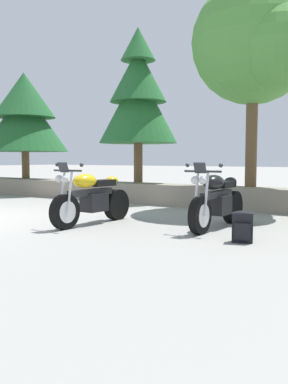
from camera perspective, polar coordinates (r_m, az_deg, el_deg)
stone_wall at (r=12.45m, az=-5.54°, el=0.15°), size 36.00×0.80×0.55m
motorcycle_yellow_near_left at (r=7.82m, az=-7.27°, el=-0.93°), size 0.67×2.06×1.18m
motorcycle_black_centre at (r=7.43m, az=10.07°, el=-1.26°), size 0.67×2.06×1.18m
rider_backpack at (r=6.28m, az=13.47°, el=-4.61°), size 0.34×0.32×0.47m
pine_tree_far_left at (r=15.34m, az=-16.20°, el=10.35°), size 2.99×2.99×3.71m
pine_tree_mid_left at (r=12.15m, az=-0.82°, el=13.30°), size 2.26×2.26×4.42m
leafy_tree_mid_right at (r=10.70m, az=15.48°, el=19.18°), size 3.11×2.96×4.97m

